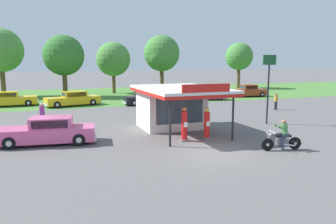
{
  "coord_description": "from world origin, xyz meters",
  "views": [
    {
      "loc": [
        -7.61,
        -14.03,
        4.46
      ],
      "look_at": [
        -0.58,
        4.45,
        1.4
      ],
      "focal_mm": 34.67,
      "sensor_mm": 36.0,
      "label": 1
    }
  ],
  "objects_px": {
    "parked_car_second_row_spare": "(202,94)",
    "parked_car_back_row_centre_right": "(147,98)",
    "parked_car_back_row_far_right": "(73,99)",
    "parked_car_back_row_centre": "(248,91)",
    "gas_pump_nearside": "(184,126)",
    "parked_car_back_row_centre_left": "(8,99)",
    "motorcycle_with_rider": "(282,137)",
    "gas_pump_offside": "(207,125)",
    "bystander_strolling_foreground": "(42,115)",
    "roadside_pole_sign": "(269,77)",
    "featured_classic_sedan": "(48,132)",
    "bystander_admiring_sedan": "(276,101)"
  },
  "relations": [
    {
      "from": "parked_car_back_row_centre_left",
      "to": "bystander_admiring_sedan",
      "type": "height_order",
      "value": "bystander_admiring_sedan"
    },
    {
      "from": "featured_classic_sedan",
      "to": "parked_car_back_row_far_right",
      "type": "distance_m",
      "value": 16.04
    },
    {
      "from": "bystander_admiring_sedan",
      "to": "roadside_pole_sign",
      "type": "relative_size",
      "value": 0.31
    },
    {
      "from": "parked_car_back_row_far_right",
      "to": "parked_car_back_row_centre",
      "type": "relative_size",
      "value": 1.16
    },
    {
      "from": "motorcycle_with_rider",
      "to": "bystander_admiring_sedan",
      "type": "bearing_deg",
      "value": 52.17
    },
    {
      "from": "bystander_strolling_foreground",
      "to": "roadside_pole_sign",
      "type": "relative_size",
      "value": 0.35
    },
    {
      "from": "gas_pump_offside",
      "to": "bystander_strolling_foreground",
      "type": "bearing_deg",
      "value": 143.04
    },
    {
      "from": "bystander_strolling_foreground",
      "to": "parked_car_back_row_centre_left",
      "type": "bearing_deg",
      "value": 104.16
    },
    {
      "from": "parked_car_back_row_centre",
      "to": "roadside_pole_sign",
      "type": "xyz_separation_m",
      "value": [
        -9.64,
        -16.36,
        2.67
      ]
    },
    {
      "from": "gas_pump_nearside",
      "to": "motorcycle_with_rider",
      "type": "relative_size",
      "value": 0.91
    },
    {
      "from": "parked_car_back_row_far_right",
      "to": "bystander_strolling_foreground",
      "type": "distance_m",
      "value": 11.5
    },
    {
      "from": "roadside_pole_sign",
      "to": "motorcycle_with_rider",
      "type": "bearing_deg",
      "value": -121.7
    },
    {
      "from": "parked_car_back_row_centre_right",
      "to": "roadside_pole_sign",
      "type": "relative_size",
      "value": 1.06
    },
    {
      "from": "gas_pump_nearside",
      "to": "gas_pump_offside",
      "type": "height_order",
      "value": "gas_pump_nearside"
    },
    {
      "from": "gas_pump_nearside",
      "to": "featured_classic_sedan",
      "type": "distance_m",
      "value": 7.55
    },
    {
      "from": "parked_car_back_row_centre_left",
      "to": "parked_car_back_row_centre_right",
      "type": "relative_size",
      "value": 1.08
    },
    {
      "from": "gas_pump_nearside",
      "to": "parked_car_back_row_centre_left",
      "type": "height_order",
      "value": "gas_pump_nearside"
    },
    {
      "from": "parked_car_back_row_far_right",
      "to": "parked_car_back_row_centre_left",
      "type": "xyz_separation_m",
      "value": [
        -6.22,
        2.02,
        0.01
      ]
    },
    {
      "from": "parked_car_back_row_far_right",
      "to": "motorcycle_with_rider",
      "type": "bearing_deg",
      "value": -68.26
    },
    {
      "from": "featured_classic_sedan",
      "to": "parked_car_back_row_centre_left",
      "type": "bearing_deg",
      "value": 101.42
    },
    {
      "from": "featured_classic_sedan",
      "to": "roadside_pole_sign",
      "type": "distance_m",
      "value": 15.23
    },
    {
      "from": "parked_car_back_row_far_right",
      "to": "parked_car_back_row_centre_right",
      "type": "distance_m",
      "value": 7.65
    },
    {
      "from": "parked_car_back_row_centre_left",
      "to": "featured_classic_sedan",
      "type": "bearing_deg",
      "value": -78.58
    },
    {
      "from": "parked_car_second_row_spare",
      "to": "gas_pump_nearside",
      "type": "bearing_deg",
      "value": -119.57
    },
    {
      "from": "featured_classic_sedan",
      "to": "bystander_strolling_foreground",
      "type": "height_order",
      "value": "bystander_strolling_foreground"
    },
    {
      "from": "gas_pump_offside",
      "to": "featured_classic_sedan",
      "type": "distance_m",
      "value": 8.93
    },
    {
      "from": "gas_pump_nearside",
      "to": "gas_pump_offside",
      "type": "bearing_deg",
      "value": -0.0
    },
    {
      "from": "bystander_strolling_foreground",
      "to": "parked_car_back_row_far_right",
      "type": "bearing_deg",
      "value": 75.36
    },
    {
      "from": "featured_classic_sedan",
      "to": "bystander_admiring_sedan",
      "type": "relative_size",
      "value": 3.5
    },
    {
      "from": "parked_car_back_row_far_right",
      "to": "bystander_strolling_foreground",
      "type": "relative_size",
      "value": 3.38
    },
    {
      "from": "gas_pump_nearside",
      "to": "parked_car_back_row_centre_left",
      "type": "distance_m",
      "value": 22.67
    },
    {
      "from": "parked_car_second_row_spare",
      "to": "bystander_admiring_sedan",
      "type": "distance_m",
      "value": 10.09
    },
    {
      "from": "parked_car_back_row_centre",
      "to": "parked_car_back_row_centre_right",
      "type": "distance_m",
      "value": 14.84
    },
    {
      "from": "gas_pump_offside",
      "to": "roadside_pole_sign",
      "type": "height_order",
      "value": "roadside_pole_sign"
    },
    {
      "from": "gas_pump_nearside",
      "to": "gas_pump_offside",
      "type": "xyz_separation_m",
      "value": [
        1.43,
        -0.0,
        -0.05
      ]
    },
    {
      "from": "parked_car_back_row_centre_left",
      "to": "bystander_strolling_foreground",
      "type": "relative_size",
      "value": 3.31
    },
    {
      "from": "featured_classic_sedan",
      "to": "parked_car_second_row_spare",
      "type": "distance_m",
      "value": 23.48
    },
    {
      "from": "parked_car_back_row_far_right",
      "to": "parked_car_back_row_centre_left",
      "type": "height_order",
      "value": "same"
    },
    {
      "from": "gas_pump_nearside",
      "to": "parked_car_second_row_spare",
      "type": "bearing_deg",
      "value": 60.43
    },
    {
      "from": "parked_car_back_row_far_right",
      "to": "roadside_pole_sign",
      "type": "relative_size",
      "value": 1.17
    },
    {
      "from": "parked_car_back_row_far_right",
      "to": "parked_car_back_row_centre",
      "type": "xyz_separation_m",
      "value": [
        22.0,
        1.14,
        0.02
      ]
    },
    {
      "from": "roadside_pole_sign",
      "to": "parked_car_back_row_centre_left",
      "type": "bearing_deg",
      "value": 137.15
    },
    {
      "from": "gas_pump_nearside",
      "to": "parked_car_back_row_far_right",
      "type": "bearing_deg",
      "value": 104.55
    },
    {
      "from": "gas_pump_nearside",
      "to": "parked_car_back_row_centre",
      "type": "height_order",
      "value": "gas_pump_nearside"
    },
    {
      "from": "parked_car_second_row_spare",
      "to": "parked_car_back_row_centre_right",
      "type": "xyz_separation_m",
      "value": [
        -7.32,
        -1.72,
        0.02
      ]
    },
    {
      "from": "motorcycle_with_rider",
      "to": "parked_car_second_row_spare",
      "type": "xyz_separation_m",
      "value": [
        6.22,
        21.37,
        0.01
      ]
    },
    {
      "from": "motorcycle_with_rider",
      "to": "parked_car_back_row_centre",
      "type": "distance_m",
      "value": 26.26
    },
    {
      "from": "gas_pump_offside",
      "to": "parked_car_back_row_centre",
      "type": "relative_size",
      "value": 0.37
    },
    {
      "from": "gas_pump_offside",
      "to": "parked_car_back_row_far_right",
      "type": "relative_size",
      "value": 0.32
    },
    {
      "from": "parked_car_second_row_spare",
      "to": "featured_classic_sedan",
      "type": "bearing_deg",
      "value": -137.75
    }
  ]
}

